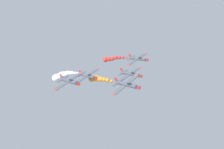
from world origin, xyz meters
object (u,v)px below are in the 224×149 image
Objects in this scene: airplane_left_inner at (130,74)px; airplane_right_inner at (69,81)px; airplane_left_outer at (88,76)px; airplane_lead at (126,85)px; airplane_right_outer at (138,59)px.

airplane_right_inner is (22.90, 0.82, 0.12)m from airplane_left_inner.
airplane_right_inner reaches higher than airplane_left_outer.
airplane_right_inner is at bearing -40.78° from airplane_lead.
airplane_left_inner is at bearing 137.48° from airplane_left_outer.
airplane_left_inner is (-10.59, -11.44, 0.62)m from airplane_lead.
airplane_right_inner is 16.23m from airplane_left_outer.
airplane_right_outer is (-11.96, -10.45, 3.51)m from airplane_left_inner.
airplane_lead is at bearing 44.15° from airplane_right_outer.
airplane_lead is 1.00× the size of airplane_left_outer.
airplane_right_inner is 1.00× the size of airplane_right_outer.
airplane_left_inner is 14.45m from airplane_left_outer.
airplane_right_outer is (-22.55, -21.89, 4.14)m from airplane_lead.
airplane_lead is at bearing 47.20° from airplane_left_inner.
airplane_lead is 31.71m from airplane_right_outer.
airplane_left_inner is at bearing 41.15° from airplane_right_outer.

